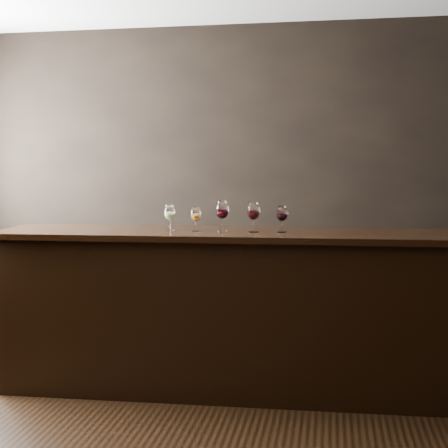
% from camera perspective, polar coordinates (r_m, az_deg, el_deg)
% --- Properties ---
extents(room_shell, '(5.02, 4.52, 2.81)m').
position_cam_1_polar(room_shell, '(3.44, -9.63, 8.92)').
color(room_shell, black).
rests_on(room_shell, ground).
extents(bar_counter, '(3.15, 0.80, 1.09)m').
position_cam_1_polar(bar_counter, '(4.47, 0.11, -8.19)').
color(bar_counter, black).
rests_on(bar_counter, ground).
extents(bar_top, '(3.26, 0.88, 0.04)m').
position_cam_1_polar(bar_top, '(4.37, 0.11, -0.93)').
color(bar_top, black).
rests_on(bar_top, bar_counter).
extents(back_bar_shelf, '(2.24, 0.40, 0.80)m').
position_cam_1_polar(back_bar_shelf, '(5.30, 5.39, -7.67)').
color(back_bar_shelf, black).
rests_on(back_bar_shelf, ground).
extents(glass_white, '(0.08, 0.08, 0.18)m').
position_cam_1_polar(glass_white, '(4.45, -5.00, 0.99)').
color(glass_white, white).
rests_on(glass_white, bar_top).
extents(glass_amber, '(0.07, 0.07, 0.17)m').
position_cam_1_polar(glass_amber, '(4.36, -2.60, 0.84)').
color(glass_amber, white).
rests_on(glass_amber, bar_top).
extents(glass_red_a, '(0.09, 0.09, 0.22)m').
position_cam_1_polar(glass_red_a, '(4.34, -0.17, 1.23)').
color(glass_red_a, white).
rests_on(glass_red_a, bar_top).
extents(glass_red_b, '(0.09, 0.09, 0.21)m').
position_cam_1_polar(glass_red_b, '(4.30, 2.72, 1.14)').
color(glass_red_b, white).
rests_on(glass_red_b, bar_top).
extents(glass_red_c, '(0.08, 0.08, 0.19)m').
position_cam_1_polar(glass_red_c, '(4.31, 5.32, 0.91)').
color(glass_red_c, white).
rests_on(glass_red_c, bar_top).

